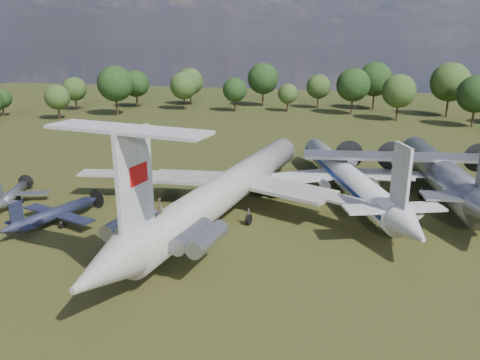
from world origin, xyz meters
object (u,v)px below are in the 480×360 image
(small_prop_west, at_px, (55,217))
(small_prop_northwest, at_px, (13,196))
(an12_transport, at_px, (441,178))
(il62_airliner, at_px, (230,193))
(tu104_jet, at_px, (346,181))
(person_on_il62, at_px, (160,206))

(small_prop_west, height_order, small_prop_northwest, small_prop_west)
(an12_transport, distance_m, small_prop_northwest, 60.00)
(small_prop_west, xyz_separation_m, small_prop_northwest, (-10.53, 5.90, -0.17))
(il62_airliner, xyz_separation_m, small_prop_northwest, (-30.38, -2.54, -1.99))
(small_prop_west, bearing_deg, tu104_jet, 47.02)
(tu104_jet, xyz_separation_m, person_on_il62, (-16.88, -26.82, 4.28))
(small_prop_northwest, xyz_separation_m, person_on_il62, (27.74, -13.61, 5.75))
(tu104_jet, bearing_deg, person_on_il62, -141.88)
(il62_airliner, xyz_separation_m, person_on_il62, (-2.64, -16.16, 3.76))
(an12_transport, relative_size, small_prop_northwest, 3.38)
(il62_airliner, bearing_deg, small_prop_northwest, -165.92)
(person_on_il62, bearing_deg, tu104_jet, -103.84)
(il62_airliner, bearing_deg, tu104_jet, 46.13)
(il62_airliner, xyz_separation_m, an12_transport, (27.29, 13.88, -0.08))
(il62_airliner, bearing_deg, person_on_il62, -90.00)
(small_prop_west, distance_m, person_on_il62, 19.66)
(person_on_il62, bearing_deg, small_prop_west, -5.79)
(tu104_jet, height_order, an12_transport, an12_transport)
(il62_airliner, height_order, small_prop_northwest, il62_airliner)
(an12_transport, relative_size, person_on_il62, 25.70)
(tu104_jet, xyz_separation_m, small_prop_northwest, (-44.62, -13.21, -1.47))
(person_on_il62, bearing_deg, il62_airliner, -80.95)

